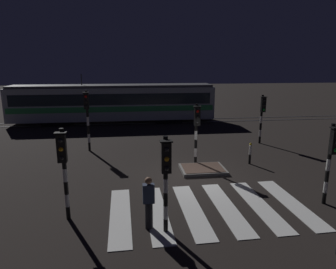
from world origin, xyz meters
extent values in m
plane|color=black|center=(0.00, 0.00, 0.00)|extent=(120.00, 120.00, 0.00)
cube|color=#59595E|center=(0.00, 12.79, 0.01)|extent=(80.00, 0.12, 0.03)
cube|color=#59595E|center=(0.00, 14.23, 0.01)|extent=(80.00, 0.12, 0.03)
cube|color=silver|center=(-3.13, -3.12, 0.01)|extent=(0.79, 4.17, 0.02)
cube|color=silver|center=(-1.88, -3.09, 0.01)|extent=(0.79, 4.17, 0.02)
cube|color=silver|center=(-0.63, -3.07, 0.01)|extent=(0.79, 4.17, 0.02)
cube|color=silver|center=(0.63, -3.04, 0.01)|extent=(0.79, 4.17, 0.02)
cube|color=silver|center=(1.88, -3.01, 0.01)|extent=(0.79, 4.17, 0.02)
cube|color=silver|center=(3.13, -2.99, 0.01)|extent=(0.79, 4.17, 0.02)
cube|color=slate|center=(0.70, 0.76, 0.08)|extent=(2.10, 1.59, 0.16)
cube|color=#4C382D|center=(0.70, 0.76, 0.17)|extent=(1.89, 1.43, 0.02)
cylinder|color=black|center=(-5.11, 4.99, 0.25)|extent=(0.14, 0.14, 0.51)
cylinder|color=white|center=(-5.11, 4.99, 0.76)|extent=(0.14, 0.14, 0.51)
cylinder|color=black|center=(-5.11, 4.99, 1.27)|extent=(0.14, 0.14, 0.51)
cylinder|color=white|center=(-5.11, 4.99, 1.78)|extent=(0.14, 0.14, 0.51)
cylinder|color=black|center=(-5.11, 4.99, 2.29)|extent=(0.14, 0.14, 0.51)
cylinder|color=white|center=(-5.11, 4.99, 2.79)|extent=(0.14, 0.14, 0.51)
cylinder|color=black|center=(-5.11, 4.99, 3.30)|extent=(0.14, 0.14, 0.51)
cube|color=black|center=(-5.11, 4.82, 2.95)|extent=(0.28, 0.20, 0.90)
sphere|color=red|center=(-5.11, 4.71, 3.23)|extent=(0.14, 0.14, 0.14)
sphere|color=black|center=(-5.11, 4.71, 2.95)|extent=(0.14, 0.14, 0.14)
sphere|color=black|center=(-5.11, 4.71, 2.67)|extent=(0.14, 0.14, 0.14)
cube|color=black|center=(-5.11, 4.82, 3.44)|extent=(0.36, 0.24, 0.04)
cylinder|color=black|center=(-1.71, -4.34, 0.22)|extent=(0.14, 0.14, 0.43)
cylinder|color=white|center=(-1.71, -4.34, 0.65)|extent=(0.14, 0.14, 0.43)
cylinder|color=black|center=(-1.71, -4.34, 1.08)|extent=(0.14, 0.14, 0.43)
cylinder|color=white|center=(-1.71, -4.34, 1.52)|extent=(0.14, 0.14, 0.43)
cylinder|color=black|center=(-1.71, -4.34, 1.95)|extent=(0.14, 0.14, 0.43)
cylinder|color=white|center=(-1.71, -4.34, 2.39)|extent=(0.14, 0.14, 0.43)
cylinder|color=black|center=(-1.71, -4.34, 2.82)|extent=(0.14, 0.14, 0.43)
cube|color=black|center=(-1.71, -4.51, 2.44)|extent=(0.28, 0.20, 0.90)
sphere|color=black|center=(-1.71, -4.62, 2.72)|extent=(0.14, 0.14, 0.14)
sphere|color=orange|center=(-1.71, -4.62, 2.44)|extent=(0.14, 0.14, 0.14)
sphere|color=black|center=(-1.71, -4.62, 2.16)|extent=(0.14, 0.14, 0.14)
cube|color=black|center=(-1.71, -4.51, 2.93)|extent=(0.36, 0.24, 0.04)
cylinder|color=black|center=(5.57, 5.35, 0.22)|extent=(0.14, 0.14, 0.44)
cylinder|color=white|center=(5.57, 5.35, 0.67)|extent=(0.14, 0.14, 0.44)
cylinder|color=black|center=(5.57, 5.35, 1.11)|extent=(0.14, 0.14, 0.44)
cylinder|color=white|center=(5.57, 5.35, 1.56)|extent=(0.14, 0.14, 0.44)
cylinder|color=black|center=(5.57, 5.35, 2.00)|extent=(0.14, 0.14, 0.44)
cylinder|color=white|center=(5.57, 5.35, 2.45)|extent=(0.14, 0.14, 0.44)
cylinder|color=black|center=(5.57, 5.35, 2.89)|extent=(0.14, 0.14, 0.44)
cube|color=black|center=(5.57, 5.18, 2.51)|extent=(0.28, 0.20, 0.90)
sphere|color=black|center=(5.57, 5.07, 2.79)|extent=(0.14, 0.14, 0.14)
sphere|color=black|center=(5.57, 5.07, 2.51)|extent=(0.14, 0.14, 0.14)
sphere|color=green|center=(5.57, 5.07, 2.23)|extent=(0.14, 0.14, 0.14)
cube|color=black|center=(5.57, 5.18, 3.00)|extent=(0.36, 0.24, 0.04)
cylinder|color=black|center=(4.32, -3.18, 0.22)|extent=(0.14, 0.14, 0.43)
cylinder|color=white|center=(4.32, -3.18, 0.65)|extent=(0.14, 0.14, 0.43)
cylinder|color=black|center=(4.32, -3.18, 1.08)|extent=(0.14, 0.14, 0.43)
cylinder|color=white|center=(4.32, -3.18, 1.51)|extent=(0.14, 0.14, 0.43)
cylinder|color=black|center=(4.32, -3.18, 1.94)|extent=(0.14, 0.14, 0.43)
cylinder|color=white|center=(4.32, -3.18, 2.37)|extent=(0.14, 0.14, 0.43)
cylinder|color=black|center=(4.32, -3.18, 2.80)|extent=(0.14, 0.14, 0.43)
cube|color=black|center=(4.32, -3.35, 2.41)|extent=(0.28, 0.20, 0.90)
sphere|color=green|center=(4.32, -3.46, 2.13)|extent=(0.14, 0.14, 0.14)
cylinder|color=black|center=(0.54, 1.66, 0.22)|extent=(0.14, 0.14, 0.45)
cylinder|color=white|center=(0.54, 1.66, 0.67)|extent=(0.14, 0.14, 0.45)
cylinder|color=black|center=(0.54, 1.66, 1.12)|extent=(0.14, 0.14, 0.45)
cylinder|color=white|center=(0.54, 1.66, 1.57)|extent=(0.14, 0.14, 0.45)
cylinder|color=black|center=(0.54, 1.66, 2.01)|extent=(0.14, 0.14, 0.45)
cylinder|color=white|center=(0.54, 1.66, 2.46)|extent=(0.14, 0.14, 0.45)
cylinder|color=black|center=(0.54, 1.66, 2.91)|extent=(0.14, 0.14, 0.45)
cube|color=black|center=(0.54, 1.49, 2.53)|extent=(0.28, 0.20, 0.90)
sphere|color=red|center=(0.54, 1.38, 2.81)|extent=(0.14, 0.14, 0.14)
sphere|color=black|center=(0.54, 1.38, 2.53)|extent=(0.14, 0.14, 0.14)
sphere|color=black|center=(0.54, 1.38, 2.25)|extent=(0.14, 0.14, 0.14)
cube|color=black|center=(0.54, 1.49, 3.02)|extent=(0.36, 0.24, 0.04)
cylinder|color=black|center=(-4.84, -3.14, 0.22)|extent=(0.14, 0.14, 0.44)
cylinder|color=white|center=(-4.84, -3.14, 0.66)|extent=(0.14, 0.14, 0.44)
cylinder|color=black|center=(-4.84, -3.14, 1.10)|extent=(0.14, 0.14, 0.44)
cylinder|color=white|center=(-4.84, -3.14, 1.55)|extent=(0.14, 0.14, 0.44)
cylinder|color=black|center=(-4.84, -3.14, 1.99)|extent=(0.14, 0.14, 0.44)
cylinder|color=white|center=(-4.84, -3.14, 2.43)|extent=(0.14, 0.14, 0.44)
cylinder|color=black|center=(-4.84, -3.14, 2.87)|extent=(0.14, 0.14, 0.44)
cube|color=black|center=(-4.84, -3.31, 2.49)|extent=(0.28, 0.20, 0.90)
sphere|color=black|center=(-4.84, -3.42, 2.77)|extent=(0.14, 0.14, 0.14)
sphere|color=orange|center=(-4.84, -3.42, 2.49)|extent=(0.14, 0.14, 0.14)
sphere|color=black|center=(-4.84, -3.42, 2.21)|extent=(0.14, 0.14, 0.14)
cube|color=black|center=(-4.84, -3.31, 2.98)|extent=(0.36, 0.24, 0.04)
cube|color=#B2BCC1|center=(-4.01, 13.51, 1.70)|extent=(17.01, 2.50, 2.70)
cube|color=green|center=(-4.01, 12.24, 1.35)|extent=(16.67, 0.04, 0.44)
cube|color=green|center=(-4.01, 14.78, 1.35)|extent=(16.67, 0.04, 0.44)
cube|color=black|center=(-4.01, 12.25, 2.15)|extent=(16.16, 0.03, 0.90)
cube|color=#4C4C51|center=(-4.01, 13.51, 3.15)|extent=(16.67, 2.30, 0.20)
cylinder|color=#262628|center=(-6.56, 13.51, 3.65)|extent=(0.08, 0.08, 1.00)
cube|color=black|center=(0.67, 13.51, 0.17)|extent=(2.20, 2.00, 0.35)
cube|color=black|center=(-8.69, 13.51, 0.17)|extent=(2.20, 2.00, 0.35)
sphere|color=#F9F2CC|center=(4.54, 13.51, 1.30)|extent=(0.24, 0.24, 0.24)
cylinder|color=black|center=(-2.21, -4.09, 0.44)|extent=(0.24, 0.24, 0.88)
cube|color=#2D3851|center=(-2.21, -4.09, 1.18)|extent=(0.36, 0.22, 0.60)
sphere|color=#9E7051|center=(-2.21, -4.09, 1.60)|extent=(0.22, 0.22, 0.22)
cylinder|color=black|center=(3.34, 1.50, 0.25)|extent=(0.12, 0.12, 0.50)
cylinder|color=white|center=(3.34, 1.50, 0.75)|extent=(0.12, 0.12, 0.50)
sphere|color=yellow|center=(3.34, 1.50, 1.05)|extent=(0.12, 0.12, 0.12)
camera|label=1|loc=(-2.73, -12.74, 5.09)|focal=32.58mm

